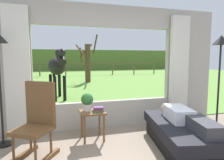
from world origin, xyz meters
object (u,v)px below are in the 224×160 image
floor_lamp_right (220,54)px  rocking_chair (37,121)px  book_stack (98,109)px  horse (57,67)px  reclining_person (186,118)px  recliner_sofa (183,135)px  side_table (92,116)px  pasture_tree (87,61)px  potted_plant (87,101)px

floor_lamp_right → rocking_chair: bearing=-178.7°
book_stack → horse: size_ratio=0.12×
rocking_chair → horse: 4.26m
horse → reclining_person: bearing=102.5°
recliner_sofa → side_table: side_table is taller
side_table → horse: 3.88m
rocking_chair → floor_lamp_right: size_ratio=0.59×
floor_lamp_right → pasture_tree: pasture_tree is taller
rocking_chair → side_table: bearing=57.6°
book_stack → floor_lamp_right: (2.34, -0.27, 0.97)m
pasture_tree → recliner_sofa: bearing=-90.2°
rocking_chair → potted_plant: bearing=62.9°
rocking_chair → side_table: size_ratio=2.15×
rocking_chair → floor_lamp_right: floor_lamp_right is taller
side_table → book_stack: book_stack is taller
potted_plant → side_table: bearing=-36.9°
recliner_sofa → side_table: bearing=162.3°
side_table → horse: horse is taller
side_table → horse: (-0.49, 3.78, 0.73)m
floor_lamp_right → horse: size_ratio=1.04×
floor_lamp_right → horse: (-2.93, 4.12, -0.38)m
recliner_sofa → floor_lamp_right: size_ratio=0.97×
book_stack → horse: (-0.58, 3.85, 0.59)m
rocking_chair → pasture_tree: pasture_tree is taller
side_table → reclining_person: bearing=-31.2°
side_table → pasture_tree: pasture_tree is taller
rocking_chair → horse: horse is taller
rocking_chair → pasture_tree: 9.27m
horse → rocking_chair: bearing=74.9°
reclining_person → book_stack: bearing=161.0°
reclining_person → pasture_tree: 9.39m
potted_plant → reclining_person: bearing=-31.5°
rocking_chair → side_table: 1.01m
recliner_sofa → pasture_tree: 9.37m
side_table → recliner_sofa: bearing=-29.7°
side_table → potted_plant: 0.29m
recliner_sofa → pasture_tree: (0.03, 9.31, 1.05)m
potted_plant → horse: (-0.41, 3.72, 0.45)m
recliner_sofa → rocking_chair: bearing=-177.0°
potted_plant → recliner_sofa: bearing=-30.1°
potted_plant → pasture_tree: bearing=80.2°
horse → pasture_tree: 5.11m
rocking_chair → pasture_tree: (2.29, 8.95, 0.72)m
potted_plant → horse: bearing=96.2°
horse → book_stack: bearing=89.3°
recliner_sofa → side_table: size_ratio=3.56×
recliner_sofa → potted_plant: (-1.43, 0.83, 0.48)m
recliner_sofa → reclining_person: reclining_person is taller
recliner_sofa → book_stack: size_ratio=8.68×
potted_plant → rocking_chair: bearing=-150.4°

